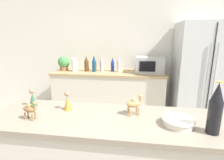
{
  "coord_description": "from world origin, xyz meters",
  "views": [
    {
      "loc": [
        0.16,
        -0.7,
        1.54
      ],
      "look_at": [
        -0.15,
        1.44,
        1.01
      ],
      "focal_mm": 28.0,
      "sensor_mm": 36.0,
      "label": 1
    }
  ],
  "objects_px": {
    "back_bottle_3": "(113,65)",
    "back_bottle_4": "(102,64)",
    "paper_towel_roll": "(74,65)",
    "wine_bottle": "(215,109)",
    "back_bottle_0": "(86,64)",
    "fruit_bowl": "(178,121)",
    "back_bottle_2": "(94,64)",
    "camel_figurine": "(134,103)",
    "camel_figurine_second": "(30,109)",
    "potted_plant": "(64,63)",
    "back_bottle_1": "(94,64)",
    "microwave": "(149,65)",
    "back_bottle_5": "(118,64)",
    "wise_man_figurine_crimson": "(68,102)",
    "refrigerator": "(201,78)",
    "wise_man_figurine_purple": "(33,99)"
  },
  "relations": [
    {
      "from": "back_bottle_0",
      "to": "fruit_bowl",
      "type": "xyz_separation_m",
      "value": [
        1.22,
        -1.93,
        -0.09
      ]
    },
    {
      "from": "potted_plant",
      "to": "refrigerator",
      "type": "bearing_deg",
      "value": -2.36
    },
    {
      "from": "fruit_bowl",
      "to": "back_bottle_1",
      "type": "bearing_deg",
      "value": 118.47
    },
    {
      "from": "back_bottle_0",
      "to": "wine_bottle",
      "type": "xyz_separation_m",
      "value": [
        1.41,
        -2.0,
        0.05
      ]
    },
    {
      "from": "back_bottle_2",
      "to": "wise_man_figurine_crimson",
      "type": "xyz_separation_m",
      "value": [
        0.21,
        -1.76,
        -0.06
      ]
    },
    {
      "from": "microwave",
      "to": "back_bottle_5",
      "type": "bearing_deg",
      "value": -177.96
    },
    {
      "from": "potted_plant",
      "to": "fruit_bowl",
      "type": "bearing_deg",
      "value": -49.48
    },
    {
      "from": "back_bottle_1",
      "to": "camel_figurine",
      "type": "bearing_deg",
      "value": -67.42
    },
    {
      "from": "back_bottle_3",
      "to": "wine_bottle",
      "type": "xyz_separation_m",
      "value": [
        0.94,
        -2.09,
        0.06
      ]
    },
    {
      "from": "potted_plant",
      "to": "back_bottle_5",
      "type": "bearing_deg",
      "value": -0.84
    },
    {
      "from": "back_bottle_2",
      "to": "fruit_bowl",
      "type": "bearing_deg",
      "value": -60.66
    },
    {
      "from": "wine_bottle",
      "to": "camel_figurine_second",
      "type": "xyz_separation_m",
      "value": [
        -1.26,
        0.01,
        -0.08
      ]
    },
    {
      "from": "refrigerator",
      "to": "wise_man_figurine_purple",
      "type": "distance_m",
      "value": 2.58
    },
    {
      "from": "back_bottle_2",
      "to": "fruit_bowl",
      "type": "relative_size",
      "value": 1.38
    },
    {
      "from": "back_bottle_1",
      "to": "back_bottle_4",
      "type": "xyz_separation_m",
      "value": [
        0.15,
        -0.04,
        0.01
      ]
    },
    {
      "from": "potted_plant",
      "to": "camel_figurine_second",
      "type": "xyz_separation_m",
      "value": [
        0.6,
        -2.02,
        -0.03
      ]
    },
    {
      "from": "back_bottle_2",
      "to": "camel_figurine",
      "type": "relative_size",
      "value": 1.9
    },
    {
      "from": "wine_bottle",
      "to": "camel_figurine",
      "type": "height_order",
      "value": "wine_bottle"
    },
    {
      "from": "refrigerator",
      "to": "back_bottle_3",
      "type": "bearing_deg",
      "value": 173.86
    },
    {
      "from": "back_bottle_4",
      "to": "camel_figurine",
      "type": "distance_m",
      "value": 1.97
    },
    {
      "from": "potted_plant",
      "to": "fruit_bowl",
      "type": "distance_m",
      "value": 2.57
    },
    {
      "from": "back_bottle_1",
      "to": "wise_man_figurine_crimson",
      "type": "distance_m",
      "value": 1.9
    },
    {
      "from": "paper_towel_roll",
      "to": "camel_figurine_second",
      "type": "height_order",
      "value": "paper_towel_roll"
    },
    {
      "from": "potted_plant",
      "to": "back_bottle_4",
      "type": "height_order",
      "value": "back_bottle_4"
    },
    {
      "from": "wise_man_figurine_crimson",
      "to": "microwave",
      "type": "bearing_deg",
      "value": 66.71
    },
    {
      "from": "wine_bottle",
      "to": "wise_man_figurine_purple",
      "type": "xyz_separation_m",
      "value": [
        -1.39,
        0.25,
        -0.09
      ]
    },
    {
      "from": "fruit_bowl",
      "to": "wise_man_figurine_purple",
      "type": "distance_m",
      "value": 1.21
    },
    {
      "from": "back_bottle_2",
      "to": "camel_figurine_second",
      "type": "distance_m",
      "value": 1.97
    },
    {
      "from": "back_bottle_2",
      "to": "wine_bottle",
      "type": "distance_m",
      "value": 2.35
    },
    {
      "from": "potted_plant",
      "to": "paper_towel_roll",
      "type": "distance_m",
      "value": 0.24
    },
    {
      "from": "back_bottle_2",
      "to": "wise_man_figurine_purple",
      "type": "bearing_deg",
      "value": -94.21
    },
    {
      "from": "paper_towel_roll",
      "to": "back_bottle_1",
      "type": "relative_size",
      "value": 0.96
    },
    {
      "from": "microwave",
      "to": "refrigerator",
      "type": "bearing_deg",
      "value": -7.03
    },
    {
      "from": "fruit_bowl",
      "to": "wise_man_figurine_purple",
      "type": "bearing_deg",
      "value": 171.65
    },
    {
      "from": "camel_figurine",
      "to": "wine_bottle",
      "type": "bearing_deg",
      "value": -21.83
    },
    {
      "from": "microwave",
      "to": "camel_figurine",
      "type": "relative_size",
      "value": 2.93
    },
    {
      "from": "back_bottle_1",
      "to": "wise_man_figurine_purple",
      "type": "height_order",
      "value": "back_bottle_1"
    },
    {
      "from": "refrigerator",
      "to": "paper_towel_roll",
      "type": "bearing_deg",
      "value": 179.12
    },
    {
      "from": "back_bottle_2",
      "to": "back_bottle_5",
      "type": "height_order",
      "value": "back_bottle_2"
    },
    {
      "from": "potted_plant",
      "to": "camel_figurine_second",
      "type": "distance_m",
      "value": 2.1
    },
    {
      "from": "potted_plant",
      "to": "back_bottle_1",
      "type": "bearing_deg",
      "value": 7.66
    },
    {
      "from": "back_bottle_1",
      "to": "back_bottle_2",
      "type": "height_order",
      "value": "back_bottle_2"
    },
    {
      "from": "back_bottle_0",
      "to": "wine_bottle",
      "type": "relative_size",
      "value": 0.84
    },
    {
      "from": "refrigerator",
      "to": "back_bottle_5",
      "type": "bearing_deg",
      "value": 176.51
    },
    {
      "from": "back_bottle_5",
      "to": "wine_bottle",
      "type": "xyz_separation_m",
      "value": [
        0.82,
        -2.01,
        0.04
      ]
    },
    {
      "from": "wise_man_figurine_purple",
      "to": "back_bottle_3",
      "type": "bearing_deg",
      "value": 76.15
    },
    {
      "from": "back_bottle_3",
      "to": "back_bottle_4",
      "type": "xyz_separation_m",
      "value": [
        -0.2,
        -0.03,
        0.01
      ]
    },
    {
      "from": "back_bottle_4",
      "to": "wine_bottle",
      "type": "xyz_separation_m",
      "value": [
        1.14,
        -2.06,
        0.05
      ]
    },
    {
      "from": "paper_towel_roll",
      "to": "wine_bottle",
      "type": "bearing_deg",
      "value": -50.18
    },
    {
      "from": "back_bottle_2",
      "to": "camel_figurine",
      "type": "distance_m",
      "value": 1.94
    }
  ]
}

